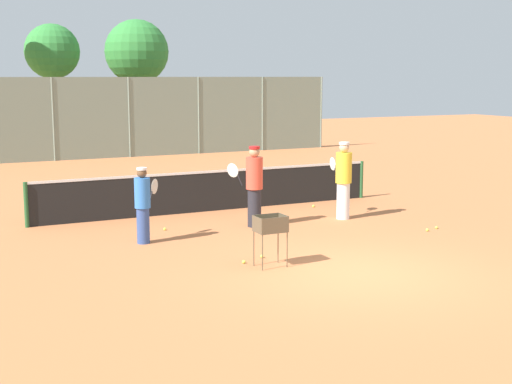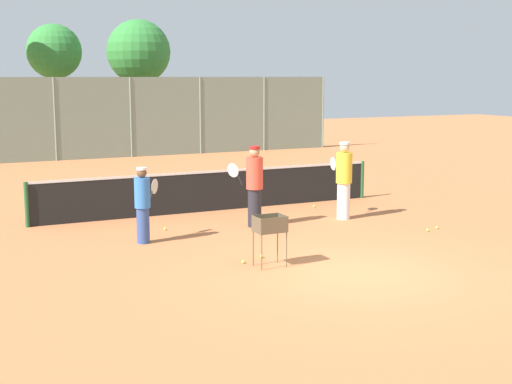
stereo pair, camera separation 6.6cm
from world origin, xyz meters
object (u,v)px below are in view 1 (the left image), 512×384
ball_cart (270,228)px  parked_car (86,135)px  player_white_outfit (254,185)px  tennis_net (212,190)px  player_yellow_shirt (143,204)px  player_red_cap (343,179)px

ball_cart → parked_car: parked_car is taller
player_white_outfit → ball_cart: size_ratio=1.97×
tennis_net → ball_cart: 5.70m
tennis_net → parked_car: parked_car is taller
player_yellow_shirt → parked_car: 20.96m
player_red_cap → parked_car: size_ratio=0.45×
player_red_cap → player_yellow_shirt: 5.23m
tennis_net → player_red_cap: size_ratio=4.95×
player_white_outfit → parked_car: size_ratio=0.45×
player_white_outfit → ball_cart: bearing=119.8°
tennis_net → parked_car: size_ratio=2.25×
tennis_net → player_yellow_shirt: player_yellow_shirt is taller
player_white_outfit → ball_cart: (-1.28, -3.34, -0.25)m
player_white_outfit → player_yellow_shirt: (-2.84, -0.49, -0.14)m
player_red_cap → parked_car: 20.40m
player_white_outfit → player_red_cap: bearing=-132.3°
player_white_outfit → parked_car: bearing=-41.0°
ball_cart → parked_car: 23.61m
player_red_cap → player_yellow_shirt: size_ratio=1.18×
player_white_outfit → ball_cart: player_white_outfit is taller
tennis_net → parked_car: 17.96m
ball_cart → parked_car: size_ratio=0.23×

